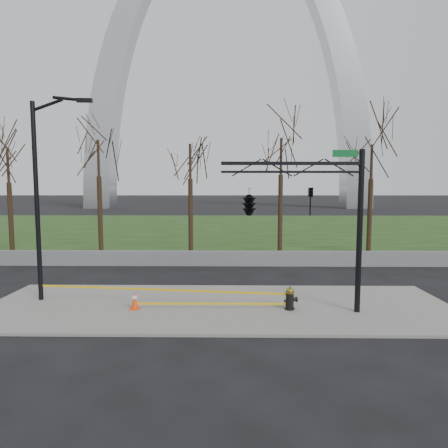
{
  "coord_description": "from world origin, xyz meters",
  "views": [
    {
      "loc": [
        0.39,
        -14.43,
        4.61
      ],
      "look_at": [
        0.17,
        2.0,
        3.08
      ],
      "focal_mm": 30.51,
      "sensor_mm": 36.0,
      "label": 1
    }
  ],
  "objects_px": {
    "traffic_cone": "(135,301)",
    "traffic_signal_mast": "(270,202)",
    "fire_hydrant": "(290,299)",
    "street_light": "(42,186)"
  },
  "relations": [
    {
      "from": "fire_hydrant",
      "to": "traffic_cone",
      "type": "relative_size",
      "value": 1.36
    },
    {
      "from": "fire_hydrant",
      "to": "street_light",
      "type": "xyz_separation_m",
      "value": [
        -9.73,
        1.16,
        4.19
      ]
    },
    {
      "from": "traffic_cone",
      "to": "street_light",
      "type": "bearing_deg",
      "value": 162.93
    },
    {
      "from": "street_light",
      "to": "fire_hydrant",
      "type": "bearing_deg",
      "value": -10.02
    },
    {
      "from": "fire_hydrant",
      "to": "traffic_signal_mast",
      "type": "xyz_separation_m",
      "value": [
        -0.81,
        -0.31,
        3.64
      ]
    },
    {
      "from": "traffic_cone",
      "to": "traffic_signal_mast",
      "type": "bearing_deg",
      "value": -3.08
    },
    {
      "from": "fire_hydrant",
      "to": "traffic_signal_mast",
      "type": "height_order",
      "value": "traffic_signal_mast"
    },
    {
      "from": "traffic_cone",
      "to": "street_light",
      "type": "xyz_separation_m",
      "value": [
        -3.9,
        1.2,
        4.27
      ]
    },
    {
      "from": "fire_hydrant",
      "to": "traffic_signal_mast",
      "type": "relative_size",
      "value": 0.15
    },
    {
      "from": "traffic_cone",
      "to": "traffic_signal_mast",
      "type": "xyz_separation_m",
      "value": [
        5.02,
        -0.27,
        3.72
      ]
    }
  ]
}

